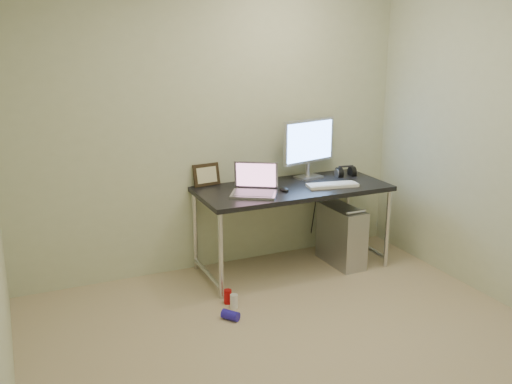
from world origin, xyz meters
name	(u,v)px	position (x,y,z in m)	size (l,w,h in m)	color
floor	(312,361)	(0.00, 0.00, 0.00)	(3.50, 3.50, 0.00)	tan
wall_back	(214,127)	(0.00, 1.75, 1.25)	(3.50, 0.02, 2.50)	beige
desk	(292,195)	(0.57, 1.39, 0.67)	(1.65, 0.72, 0.75)	black
tower_computer	(341,235)	(1.03, 1.29, 0.27)	(0.24, 0.52, 0.56)	#ABAAB0
cable_a	(314,210)	(0.98, 1.70, 0.40)	(0.01, 0.01, 0.70)	black
cable_b	(324,211)	(1.07, 1.68, 0.38)	(0.01, 0.01, 0.72)	black
can_red	(228,297)	(-0.20, 0.97, 0.06)	(0.06, 0.06, 0.11)	#B50D0F
can_white	(234,301)	(-0.19, 0.88, 0.06)	(0.06, 0.06, 0.11)	white
can_blue	(230,315)	(-0.28, 0.72, 0.04)	(0.07, 0.07, 0.13)	#261BB7
laptop	(255,187)	(0.19, 1.33, 0.81)	(0.47, 0.44, 0.25)	silver
monitor	(309,144)	(0.85, 1.61, 1.06)	(0.56, 0.22, 0.54)	silver
keyboard	(332,185)	(0.88, 1.25, 0.76)	(0.44, 0.14, 0.03)	white
mouse_right	(351,180)	(1.11, 1.29, 0.77)	(0.08, 0.12, 0.04)	black
mouse_left	(284,189)	(0.44, 1.30, 0.77)	(0.07, 0.11, 0.04)	black
headphones	(346,172)	(1.19, 1.52, 0.78)	(0.19, 0.11, 0.12)	black
picture_frame	(206,175)	(-0.09, 1.73, 0.85)	(0.24, 0.03, 0.19)	black
webcam	(245,175)	(0.23, 1.63, 0.83)	(0.04, 0.04, 0.12)	silver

